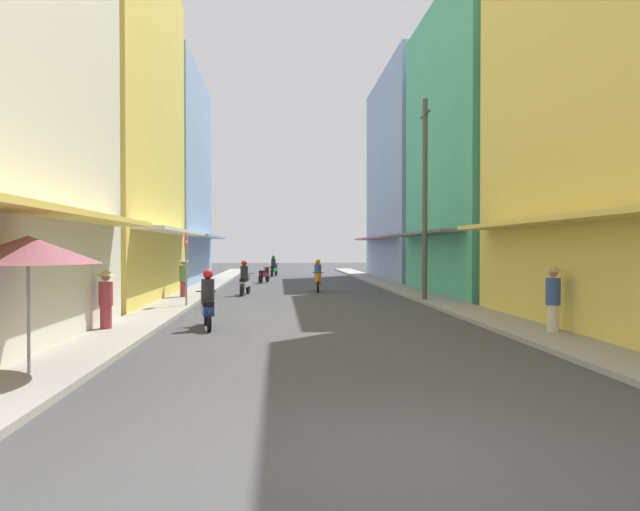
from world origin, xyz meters
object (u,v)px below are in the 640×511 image
Objects in this scene: pedestrian_midway at (106,297)px; motorbike_orange at (318,277)px; motorbike_maroon at (264,275)px; motorbike_blue at (207,302)px; pedestrian_far at (184,276)px; pedestrian_crossing at (553,296)px; motorbike_silver at (245,280)px; motorbike_green at (274,267)px; vendor_umbrella at (28,250)px; street_sign_no_entry at (186,260)px; utility_pole at (425,199)px.

motorbike_orange is at bearing 62.70° from pedestrian_midway.
motorbike_maroon is 1.09× the size of pedestrian_midway.
motorbike_blue is at bearing -93.22° from motorbike_maroon.
pedestrian_far reaches higher than motorbike_maroon.
motorbike_maroon is at bearing 110.42° from pedestrian_crossing.
motorbike_orange is 6.81m from pedestrian_far.
pedestrian_midway reaches higher than motorbike_maroon.
pedestrian_far is at bearing -142.09° from motorbike_silver.
pedestrian_midway is at bearing -92.67° from pedestrian_far.
vendor_umbrella is (-3.64, -30.87, 1.41)m from motorbike_green.
pedestrian_far is (-3.06, -10.17, 0.47)m from motorbike_maroon.
street_sign_no_entry reaches higher than motorbike_silver.
motorbike_orange is 1.02× the size of motorbike_green.
utility_pole is at bearing 33.64° from pedestrian_midway.
motorbike_blue is 10.29m from utility_pole.
pedestrian_crossing is at bearing -33.46° from street_sign_no_entry.
pedestrian_crossing and pedestrian_far have the same top height.
motorbike_maroon is at bearing 73.27° from pedestrian_far.
pedestrian_crossing is at bearing -55.40° from motorbike_silver.
vendor_umbrella is at bearing -111.19° from motorbike_blue.
motorbike_green is 0.22× the size of utility_pole.
street_sign_no_entry reaches higher than motorbike_green.
pedestrian_crossing is (8.50, -1.91, 0.27)m from motorbike_blue.
pedestrian_midway is 12.45m from utility_pole.
vendor_umbrella is at bearing -130.12° from utility_pole.
vendor_umbrella is 10.05m from street_sign_no_entry.
motorbike_orange is (3.43, 1.63, 0.00)m from motorbike_silver.
pedestrian_far reaches higher than motorbike_blue.
motorbike_silver is 15.62m from motorbike_green.
pedestrian_far is (-5.84, -3.50, 0.27)m from motorbike_orange.
pedestrian_midway is 4.99m from vendor_umbrella.
motorbike_orange is at bearing 53.32° from street_sign_no_entry.
vendor_umbrella is at bearing -96.73° from motorbike_green.
motorbike_green is 21.08m from street_sign_no_entry.
motorbike_silver is at bearing 37.91° from pedestrian_far.
street_sign_no_entry is (-2.37, -13.58, 1.21)m from motorbike_maroon.
motorbike_maroon is 18.20m from motorbike_blue.
pedestrian_crossing is 8.62m from utility_pole.
utility_pole is at bearing 49.88° from vendor_umbrella.
pedestrian_crossing is 0.22× the size of utility_pole.
street_sign_no_entry is at bearing 78.09° from pedestrian_midway.
street_sign_no_entry is (-2.89, -20.86, 1.01)m from motorbike_green.
pedestrian_crossing is (6.95, -27.36, 0.27)m from motorbike_green.
motorbike_orange is at bearing -80.81° from motorbike_green.
motorbike_green is 20.56m from utility_pole.
motorbike_blue is at bearing -141.28° from utility_pole.
motorbike_green is 1.03× the size of pedestrian_far.
motorbike_green is at bearing 78.41° from pedestrian_far.
pedestrian_midway is at bearing -101.91° from street_sign_no_entry.
street_sign_no_entry reaches higher than motorbike_blue.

